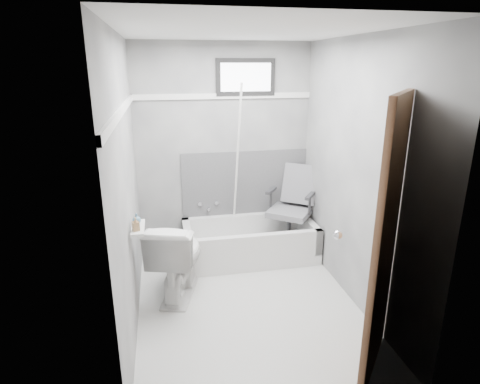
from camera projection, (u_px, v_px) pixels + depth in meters
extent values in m
plane|color=silver|center=(247.00, 304.00, 3.78)|extent=(2.60, 2.60, 0.00)
plane|color=silver|center=(249.00, 31.00, 3.05)|extent=(2.60, 2.60, 0.00)
cube|color=slate|center=(224.00, 151.00, 4.62)|extent=(2.00, 0.02, 2.40)
cube|color=slate|center=(299.00, 247.00, 2.20)|extent=(2.00, 0.02, 2.40)
cube|color=slate|center=(127.00, 189.00, 3.22)|extent=(0.02, 2.60, 2.40)
cube|color=slate|center=(357.00, 176.00, 3.60)|extent=(0.02, 2.60, 2.40)
imported|color=white|center=(177.00, 258.00, 3.84)|extent=(0.65, 0.88, 0.78)
cube|color=#4C4C4F|center=(245.00, 183.00, 4.78)|extent=(1.50, 0.02, 0.78)
cube|color=white|center=(223.00, 96.00, 4.42)|extent=(2.00, 0.02, 0.06)
cube|color=white|center=(122.00, 111.00, 3.04)|extent=(0.02, 2.60, 0.06)
cylinder|color=white|center=(237.00, 168.00, 4.47)|extent=(0.02, 0.56, 1.88)
cube|color=silver|center=(138.00, 228.00, 3.22)|extent=(0.10, 0.32, 0.02)
imported|color=#98744C|center=(136.00, 224.00, 3.12)|extent=(0.07, 0.07, 0.11)
imported|color=slate|center=(137.00, 218.00, 3.26)|extent=(0.09, 0.09, 0.09)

